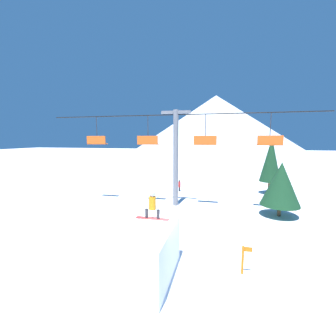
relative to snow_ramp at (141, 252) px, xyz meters
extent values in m
plane|color=white|center=(1.04, 0.83, -1.05)|extent=(220.00, 220.00, 0.00)
cone|color=silver|center=(1.04, 70.64, 8.89)|extent=(60.43, 60.43, 19.87)
cube|color=white|center=(0.00, 0.00, 0.00)|extent=(2.52, 3.62, 2.09)
cube|color=silver|center=(0.00, 1.76, 1.01)|extent=(2.52, 0.10, 0.06)
cube|color=#B22D2D|center=(0.17, 1.06, 1.06)|extent=(1.52, 0.26, 0.03)
cylinder|color=black|center=(-0.10, 1.06, 1.28)|extent=(0.14, 0.14, 0.40)
cylinder|color=black|center=(0.43, 1.06, 1.28)|extent=(0.14, 0.14, 0.40)
cylinder|color=orange|center=(0.17, 1.06, 1.76)|extent=(0.31, 0.31, 0.57)
sphere|color=#B2B2B7|center=(0.17, 1.06, 2.17)|extent=(0.25, 0.25, 0.25)
cylinder|color=slate|center=(-0.58, 10.09, 2.93)|extent=(0.43, 0.43, 7.95)
cube|color=slate|center=(-0.58, 10.09, 6.71)|extent=(2.40, 0.24, 0.24)
cylinder|color=black|center=(-0.58, 10.09, 6.51)|extent=(22.51, 0.08, 0.08)
cylinder|color=#28282D|center=(-7.75, 10.09, 5.31)|extent=(0.06, 0.06, 2.39)
cube|color=#E05619|center=(-7.75, 10.09, 4.12)|extent=(1.80, 0.44, 0.08)
cube|color=#E05619|center=(-7.75, 9.91, 4.47)|extent=(1.80, 0.08, 0.70)
cylinder|color=#28282D|center=(-2.97, 10.09, 5.31)|extent=(0.06, 0.06, 2.39)
cube|color=#E05619|center=(-2.97, 10.09, 4.12)|extent=(1.80, 0.44, 0.08)
cube|color=#E05619|center=(-2.97, 9.91, 4.47)|extent=(1.80, 0.08, 0.70)
cylinder|color=#28282D|center=(1.81, 10.09, 5.31)|extent=(0.06, 0.06, 2.39)
cube|color=#E05619|center=(1.81, 10.09, 4.12)|extent=(1.80, 0.44, 0.08)
cube|color=#E05619|center=(1.81, 9.91, 4.47)|extent=(1.80, 0.08, 0.70)
cylinder|color=#28282D|center=(6.59, 10.09, 5.31)|extent=(0.06, 0.06, 2.39)
cube|color=#E05619|center=(6.59, 10.09, 4.12)|extent=(1.80, 0.44, 0.08)
cube|color=#E05619|center=(6.59, 9.91, 4.47)|extent=(1.80, 0.08, 0.70)
cylinder|color=#4C3823|center=(7.34, 9.17, -0.64)|extent=(0.26, 0.26, 0.81)
cone|color=#14381E|center=(7.34, 9.17, 1.35)|extent=(2.73, 2.73, 3.17)
cylinder|color=#4C3823|center=(8.00, 16.17, -0.40)|extent=(0.28, 0.28, 1.29)
cone|color=#14381E|center=(8.00, 16.17, 2.50)|extent=(2.06, 2.06, 4.52)
cylinder|color=orange|center=(4.06, 1.11, -0.43)|extent=(0.10, 0.10, 1.22)
cube|color=orange|center=(4.24, 1.11, 0.06)|extent=(0.36, 0.02, 0.20)
cylinder|color=black|center=(-1.16, 15.15, -0.82)|extent=(0.17, 0.17, 0.45)
cylinder|color=red|center=(-1.16, 15.15, -0.30)|extent=(0.24, 0.24, 0.60)
sphere|color=#232328|center=(-1.16, 15.15, 0.09)|extent=(0.18, 0.18, 0.18)
camera|label=1|loc=(3.04, -8.14, 4.60)|focal=24.00mm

